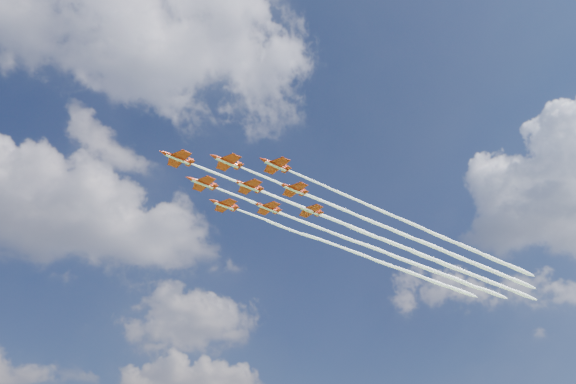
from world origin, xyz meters
name	(u,v)px	position (x,y,z in m)	size (l,w,h in m)	color
jet_lead	(360,230)	(45.09, 14.66, 87.93)	(126.61, 46.90, 2.38)	#A82109
jet_row2_port	(399,233)	(57.40, 12.25, 87.93)	(126.61, 46.90, 2.38)	#A82109
jet_row2_starb	(371,247)	(53.27, 24.16, 87.93)	(126.61, 46.90, 2.38)	#A82109
jet_row3_port	(437,235)	(69.70, 9.84, 87.93)	(126.61, 46.90, 2.38)	#A82109
jet_row3_centre	(408,249)	(65.58, 21.76, 87.93)	(126.61, 46.90, 2.38)	#A82109
jet_row3_starb	(381,262)	(61.45, 33.67, 87.93)	(126.61, 46.90, 2.38)	#A82109
jet_row4_port	(444,251)	(77.88, 19.35, 87.93)	(126.61, 46.90, 2.38)	#A82109
jet_row4_starb	(416,264)	(73.75, 31.26, 87.93)	(126.61, 46.90, 2.38)	#A82109
jet_tail	(450,266)	(86.06, 28.85, 87.93)	(126.61, 46.90, 2.38)	#A82109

